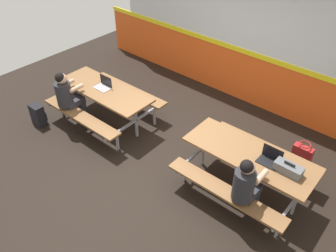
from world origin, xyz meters
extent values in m
cube|color=black|center=(0.00, 0.00, -0.01)|extent=(10.00, 10.00, 0.02)
cube|color=#E55119|center=(0.00, 2.36, 0.55)|extent=(8.00, 0.12, 1.10)
cube|color=yellow|center=(0.00, 2.30, 1.15)|extent=(8.00, 0.03, 0.10)
cube|color=silver|center=(0.00, 2.36, 1.90)|extent=(6.72, 0.12, 1.40)
cube|color=brown|center=(-1.56, -0.18, 0.72)|extent=(2.06, 0.79, 0.04)
cube|color=brown|center=(-1.54, -0.81, 0.43)|extent=(1.95, 0.31, 0.04)
cube|color=brown|center=(-1.57, 0.46, 0.43)|extent=(1.95, 0.31, 0.04)
cube|color=gray|center=(-2.40, -0.19, 0.35)|extent=(0.04, 0.04, 0.70)
cube|color=gray|center=(-2.40, -0.19, 0.39)|extent=(0.07, 1.55, 0.04)
cube|color=gray|center=(-2.39, -0.70, 0.21)|extent=(0.04, 0.04, 0.41)
cube|color=gray|center=(-2.41, 0.32, 0.21)|extent=(0.04, 0.04, 0.41)
cube|color=gray|center=(-0.71, -0.16, 0.35)|extent=(0.04, 0.04, 0.70)
cube|color=gray|center=(-0.71, -0.16, 0.39)|extent=(0.07, 1.55, 0.04)
cube|color=gray|center=(-0.71, -0.67, 0.21)|extent=(0.04, 0.04, 0.41)
cube|color=gray|center=(-0.72, 0.35, 0.21)|extent=(0.04, 0.04, 0.41)
cube|color=brown|center=(1.56, 0.05, 0.72)|extent=(2.06, 0.79, 0.04)
cube|color=brown|center=(1.57, -0.58, 0.43)|extent=(1.95, 0.31, 0.04)
cube|color=brown|center=(1.54, 0.69, 0.43)|extent=(1.95, 0.31, 0.04)
cube|color=gray|center=(0.71, 0.04, 0.35)|extent=(0.04, 0.04, 0.70)
cube|color=gray|center=(0.71, 0.04, 0.39)|extent=(0.07, 1.55, 0.04)
cube|color=gray|center=(0.72, -0.47, 0.21)|extent=(0.04, 0.04, 0.41)
cube|color=gray|center=(0.71, 0.55, 0.21)|extent=(0.04, 0.04, 0.41)
cube|color=gray|center=(2.40, 0.07, 0.35)|extent=(0.04, 0.04, 0.70)
cube|color=gray|center=(2.40, 0.07, 0.39)|extent=(0.07, 1.55, 0.04)
cube|color=gray|center=(2.41, -0.44, 0.21)|extent=(0.04, 0.04, 0.41)
cube|color=gray|center=(2.39, 0.58, 0.21)|extent=(0.04, 0.04, 0.41)
cylinder|color=#2D2D38|center=(-2.07, -0.50, 0.23)|extent=(0.11, 0.11, 0.45)
cylinder|color=#2D2D38|center=(-1.89, -0.49, 0.23)|extent=(0.11, 0.11, 0.45)
cube|color=#2D2D38|center=(-1.98, -0.65, 0.51)|extent=(0.31, 0.39, 0.12)
cylinder|color=#26262B|center=(-1.98, -0.82, 0.75)|extent=(0.30, 0.30, 0.48)
cylinder|color=tan|center=(-2.12, -0.62, 0.85)|extent=(0.09, 0.30, 0.08)
cylinder|color=tan|center=(-1.84, -0.62, 0.85)|extent=(0.09, 0.30, 0.08)
sphere|color=tan|center=(-1.98, -0.80, 1.08)|extent=(0.20, 0.20, 0.20)
sphere|color=black|center=(-1.98, -0.83, 1.11)|extent=(0.18, 0.18, 0.18)
cylinder|color=#2D2D38|center=(1.74, -0.26, 0.23)|extent=(0.11, 0.11, 0.45)
cylinder|color=#2D2D38|center=(1.92, -0.25, 0.23)|extent=(0.11, 0.11, 0.45)
cube|color=#2D2D38|center=(1.83, -0.41, 0.51)|extent=(0.31, 0.39, 0.12)
cylinder|color=#26262B|center=(1.83, -0.58, 0.75)|extent=(0.30, 0.30, 0.48)
cylinder|color=tan|center=(1.69, -0.38, 0.85)|extent=(0.09, 0.30, 0.08)
cylinder|color=tan|center=(1.97, -0.38, 0.85)|extent=(0.09, 0.30, 0.08)
sphere|color=tan|center=(1.83, -0.56, 1.08)|extent=(0.20, 0.20, 0.20)
sphere|color=black|center=(1.83, -0.59, 1.11)|extent=(0.18, 0.18, 0.18)
cube|color=silver|center=(-1.61, -0.18, 0.75)|extent=(0.32, 0.23, 0.01)
cube|color=black|center=(-1.61, -0.07, 0.86)|extent=(0.32, 0.01, 0.21)
cube|color=black|center=(1.86, 0.06, 0.75)|extent=(0.32, 0.23, 0.01)
cube|color=black|center=(1.86, 0.16, 0.86)|extent=(0.32, 0.01, 0.21)
cube|color=#595B60|center=(2.17, 0.06, 0.81)|extent=(0.40, 0.18, 0.14)
cube|color=black|center=(2.17, 0.06, 0.91)|extent=(0.16, 0.02, 0.02)
cube|color=black|center=(-2.50, -1.19, 0.22)|extent=(0.30, 0.18, 0.44)
cube|color=black|center=(-2.50, -1.08, 0.15)|extent=(0.21, 0.04, 0.19)
cube|color=maroon|center=(2.00, 1.22, 0.18)|extent=(0.34, 0.14, 0.36)
torus|color=maroon|center=(2.00, 1.22, 0.42)|extent=(0.21, 0.21, 0.02)
camera|label=1|loc=(3.22, -3.73, 4.29)|focal=37.18mm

